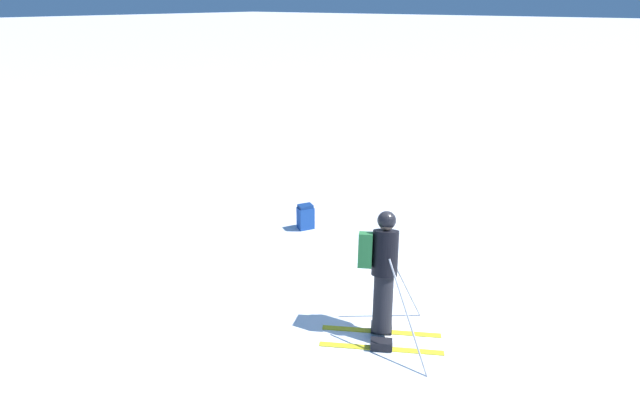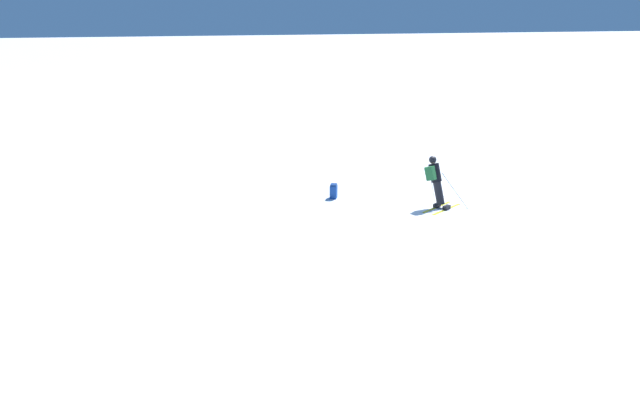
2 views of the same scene
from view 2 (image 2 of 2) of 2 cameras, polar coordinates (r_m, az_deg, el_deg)
The scene contains 3 objects.
ground_plane at distance 21.57m, azimuth 9.65°, elevation 0.12°, with size 300.00×300.00×0.00m, color white.
skier at distance 20.45m, azimuth 10.54°, elevation 1.86°, with size 1.44×1.61×1.71m.
spare_backpack at distance 21.26m, azimuth 1.25°, elevation 0.81°, with size 0.37×0.34×0.50m.
Camera 2 is at (-18.40, 9.45, 6.13)m, focal length 35.00 mm.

